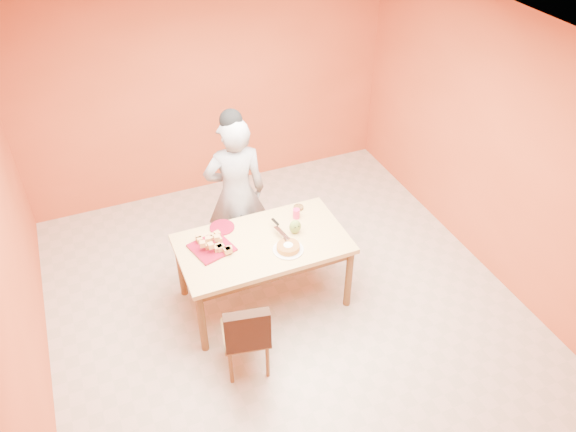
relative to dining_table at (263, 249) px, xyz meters
name	(u,v)px	position (x,y,z in m)	size (l,w,h in m)	color
floor	(289,313)	(0.15, -0.28, -0.67)	(5.00, 5.00, 0.00)	#BBB59F
ceiling	(289,51)	(0.15, -0.28, 2.03)	(5.00, 5.00, 0.00)	silver
wall_back	(207,88)	(0.15, 2.22, 0.68)	(4.50, 4.50, 0.00)	#D45931
wall_left	(5,275)	(-2.10, -0.28, 0.68)	(5.00, 5.00, 0.00)	#D45931
wall_right	(502,152)	(2.40, -0.28, 0.68)	(5.00, 5.00, 0.00)	#D45931
dining_table	(263,249)	(0.00, 0.00, 0.00)	(1.60, 0.90, 0.76)	tan
dining_chair	(246,333)	(-0.44, -0.73, -0.21)	(0.47, 0.53, 0.87)	brown
pastry_pile	(211,243)	(-0.47, 0.09, 0.17)	(0.31, 0.31, 0.10)	tan
person	(236,194)	(-0.02, 0.70, 0.20)	(0.63, 0.42, 1.74)	gray
pastry_platter	(212,248)	(-0.47, 0.09, 0.10)	(0.35, 0.35, 0.02)	maroon
red_dinner_plate	(222,227)	(-0.29, 0.35, 0.10)	(0.24, 0.24, 0.01)	maroon
white_cake_plate	(288,250)	(0.18, -0.20, 0.10)	(0.29, 0.29, 0.01)	silver
sponge_cake	(288,247)	(0.18, -0.20, 0.13)	(0.21, 0.21, 0.05)	gold
cake_server	(282,233)	(0.19, -0.02, 0.16)	(0.04, 0.23, 0.01)	white
egg_ornament	(295,227)	(0.34, 0.01, 0.17)	(0.12, 0.09, 0.15)	olive
magenta_glass	(296,214)	(0.44, 0.22, 0.14)	(0.07, 0.07, 0.10)	#E1215D
checker_tin	(298,207)	(0.52, 0.35, 0.11)	(0.10, 0.10, 0.03)	#36200E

